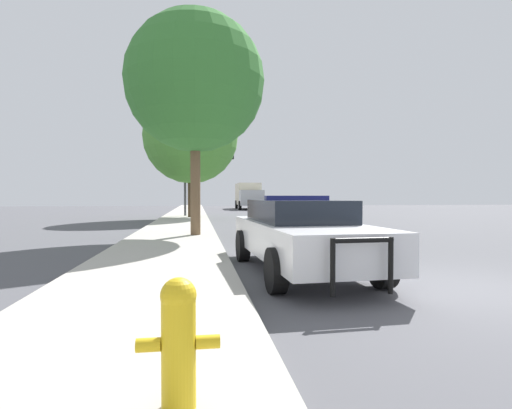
{
  "coord_description": "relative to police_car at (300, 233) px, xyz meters",
  "views": [
    {
      "loc": [
        -4.3,
        -5.76,
        1.49
      ],
      "look_at": [
        -0.45,
        20.14,
        0.93
      ],
      "focal_mm": 28.0,
      "sensor_mm": 36.0,
      "label": 1
    }
  ],
  "objects": [
    {
      "name": "sidewalk_left",
      "position": [
        -2.81,
        -1.86,
        -0.7
      ],
      "size": [
        3.0,
        110.0,
        0.13
      ],
      "color": "#ADA89E",
      "rests_on": "ground_plane"
    },
    {
      "name": "car_background_oncoming",
      "position": [
        4.69,
        24.73,
        -0.09
      ],
      "size": [
        2.13,
        4.64,
        1.22
      ],
      "rotation": [
        0.0,
        0.0,
        3.2
      ],
      "color": "navy",
      "rests_on": "ground_plane"
    },
    {
      "name": "police_car",
      "position": [
        0.0,
        0.0,
        0.0
      ],
      "size": [
        2.2,
        5.25,
        1.5
      ],
      "rotation": [
        0.0,
        0.0,
        3.19
      ],
      "color": "white",
      "rests_on": "ground_plane"
    },
    {
      "name": "tree_sidewalk_mid",
      "position": [
        -2.39,
        18.51,
        4.57
      ],
      "size": [
        6.09,
        6.09,
        8.26
      ],
      "color": "#4C3823",
      "rests_on": "sidewalk_left"
    },
    {
      "name": "fire_hydrant",
      "position": [
        -2.12,
        -5.04,
        -0.19
      ],
      "size": [
        0.53,
        0.23,
        0.84
      ],
      "color": "gold",
      "rests_on": "sidewalk_left"
    },
    {
      "name": "box_truck",
      "position": [
        3.81,
        37.45,
        0.83
      ],
      "size": [
        2.83,
        8.02,
        2.94
      ],
      "rotation": [
        0.0,
        0.0,
        3.12
      ],
      "color": "#B7B7BC",
      "rests_on": "ground_plane"
    },
    {
      "name": "tree_sidewalk_near",
      "position": [
        -2.06,
        6.55,
        4.69
      ],
      "size": [
        4.86,
        4.86,
        7.77
      ],
      "color": "brown",
      "rests_on": "sidewalk_left"
    },
    {
      "name": "car_background_distant",
      "position": [
        4.77,
        34.58,
        -0.08
      ],
      "size": [
        2.16,
        4.74,
        1.27
      ],
      "rotation": [
        0.0,
        0.0,
        -0.03
      ],
      "color": "black",
      "rests_on": "ground_plane"
    },
    {
      "name": "traffic_light",
      "position": [
        -1.44,
        20.34,
        2.88
      ],
      "size": [
        3.46,
        0.35,
        4.99
      ],
      "color": "#424247",
      "rests_on": "sidewalk_left"
    },
    {
      "name": "ground_plane",
      "position": [
        2.29,
        -1.86,
        -0.77
      ],
      "size": [
        110.0,
        110.0,
        0.0
      ],
      "primitive_type": "plane",
      "color": "#4F4F54"
    }
  ]
}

